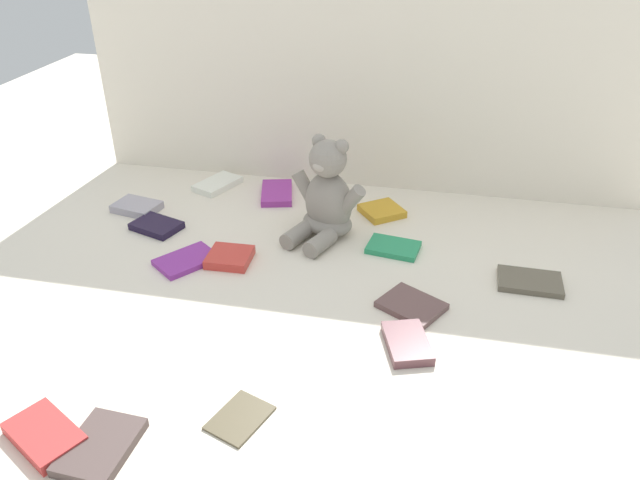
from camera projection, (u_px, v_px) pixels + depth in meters
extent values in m
plane|color=silver|center=(334.00, 257.00, 1.34)|extent=(3.20, 3.20, 0.00)
cube|color=silver|center=(366.00, 49.00, 1.50)|extent=(1.46, 0.03, 0.72)
ellipsoid|color=gray|center=(329.00, 203.00, 1.40)|extent=(0.14, 0.13, 0.15)
ellipsoid|color=gray|center=(327.00, 222.00, 1.42)|extent=(0.15, 0.14, 0.05)
sphere|color=gray|center=(328.00, 159.00, 1.34)|extent=(0.11, 0.11, 0.09)
ellipsoid|color=#AEA599|center=(320.00, 166.00, 1.32)|extent=(0.04, 0.04, 0.03)
sphere|color=gray|center=(319.00, 141.00, 1.35)|extent=(0.04, 0.04, 0.03)
sphere|color=gray|center=(342.00, 147.00, 1.32)|extent=(0.04, 0.04, 0.03)
cylinder|color=gray|center=(305.00, 187.00, 1.42)|extent=(0.08, 0.06, 0.08)
cylinder|color=gray|center=(351.00, 200.00, 1.36)|extent=(0.08, 0.06, 0.08)
cylinder|color=gray|center=(297.00, 235.00, 1.39)|extent=(0.07, 0.09, 0.04)
cylinder|color=gray|center=(320.00, 243.00, 1.36)|extent=(0.07, 0.09, 0.04)
cube|color=gold|center=(382.00, 211.00, 1.51)|extent=(0.13, 0.13, 0.02)
cube|color=black|center=(157.00, 226.00, 1.45)|extent=(0.13, 0.11, 0.02)
cube|color=#503F3C|center=(100.00, 447.00, 0.88)|extent=(0.09, 0.12, 0.02)
cube|color=purple|center=(187.00, 260.00, 1.32)|extent=(0.14, 0.15, 0.01)
cube|color=brown|center=(407.00, 343.00, 1.07)|extent=(0.10, 0.13, 0.02)
cube|color=red|center=(230.00, 257.00, 1.32)|extent=(0.09, 0.09, 0.02)
cube|color=#268E5B|center=(393.00, 247.00, 1.36)|extent=(0.12, 0.09, 0.01)
cube|color=#9F99A7|center=(137.00, 207.00, 1.53)|extent=(0.12, 0.10, 0.02)
cube|color=white|center=(218.00, 184.00, 1.65)|extent=(0.12, 0.15, 0.02)
cube|color=#C53534|center=(45.00, 435.00, 0.89)|extent=(0.14, 0.12, 0.02)
cube|color=purple|center=(277.00, 193.00, 1.60)|extent=(0.11, 0.15, 0.02)
cube|color=brown|center=(240.00, 417.00, 0.93)|extent=(0.10, 0.11, 0.01)
cube|color=brown|center=(411.00, 305.00, 1.18)|extent=(0.14, 0.14, 0.01)
cube|color=brown|center=(530.00, 281.00, 1.25)|extent=(0.13, 0.09, 0.01)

